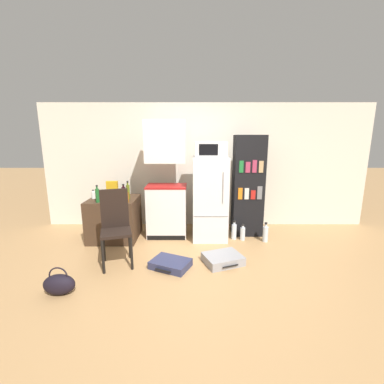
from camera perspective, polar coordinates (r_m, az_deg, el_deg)
ground_plane at (r=3.57m, az=1.14°, el=-17.50°), size 24.00×24.00×0.00m
wall_back at (r=5.15m, az=2.96°, el=5.80°), size 6.40×0.10×2.41m
side_table at (r=4.75m, az=-16.93°, el=-5.63°), size 0.81×0.76×0.73m
kitchen_hutch at (r=4.56m, az=-5.80°, el=1.74°), size 0.71×0.50×2.05m
refrigerator at (r=4.51m, az=3.88°, el=-1.34°), size 0.59×0.68×1.44m
microwave at (r=4.39m, az=4.03°, el=9.50°), size 0.53×0.44×0.26m
bookshelf at (r=4.72m, az=12.24°, el=1.29°), size 0.54×0.36×1.81m
bottle_green_tall at (r=4.43m, az=-20.37°, el=-0.66°), size 0.06×0.06×0.29m
bottle_wine_dark at (r=4.65m, az=-15.06°, el=0.01°), size 0.07×0.07×0.24m
bottle_amber_beer at (r=4.29m, az=-14.48°, el=-1.09°), size 0.09×0.09×0.21m
bottle_olive_oil at (r=4.51m, az=-14.14°, el=0.09°), size 0.06×0.06×0.31m
bottle_milk_white at (r=4.75m, az=-21.16°, el=-0.61°), size 0.07×0.07×0.15m
cereal_box at (r=4.65m, az=-17.38°, el=0.48°), size 0.19×0.07×0.30m
chair at (r=3.76m, az=-16.76°, el=-6.25°), size 0.50×0.50×1.06m
suitcase_large_flat at (r=3.81m, az=6.78°, el=-14.55°), size 0.63×0.56×0.12m
suitcase_small_flat at (r=3.69m, az=-4.89°, el=-15.61°), size 0.62×0.54×0.10m
handbag at (r=3.46m, az=-27.52°, el=-17.72°), size 0.36×0.20×0.33m
water_bottle_front at (r=4.64m, az=15.89°, el=-8.86°), size 0.09×0.09×0.34m
water_bottle_middle at (r=4.63m, az=9.22°, el=-8.60°), size 0.09×0.09×0.34m
water_bottle_back at (r=4.62m, az=11.10°, el=-8.99°), size 0.08×0.08×0.29m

